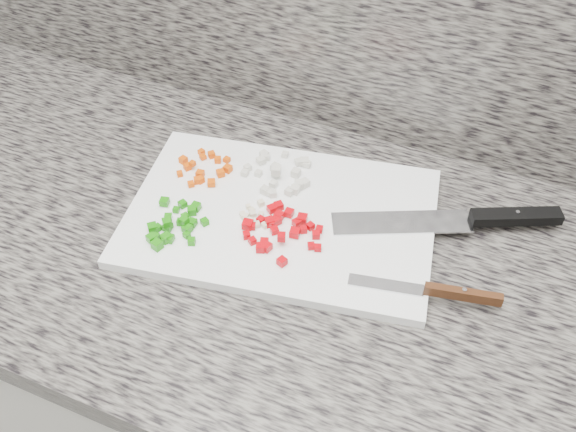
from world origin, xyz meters
name	(u,v)px	position (x,y,z in m)	size (l,w,h in m)	color
cabinet	(306,415)	(0.00, 1.44, 0.43)	(3.92, 0.62, 0.86)	silver
countertop	(312,264)	(0.00, 1.44, 0.88)	(3.96, 0.64, 0.04)	#67635A
cutting_board	(281,217)	(-0.07, 1.49, 0.91)	(0.45, 0.30, 0.01)	white
carrot_pile	(205,169)	(-0.22, 1.52, 0.92)	(0.09, 0.09, 0.02)	#DD4C04
onion_pile	(282,175)	(-0.10, 1.56, 0.92)	(0.11, 0.11, 0.02)	beige
green_pepper_pile	(173,225)	(-0.20, 1.40, 0.92)	(0.09, 0.10, 0.02)	#1B7C0B
red_pepper_pile	(280,228)	(-0.06, 1.45, 0.92)	(0.12, 0.11, 0.02)	#C0020A
garlic_pile	(254,216)	(-0.10, 1.46, 0.92)	(0.06, 0.06, 0.01)	beige
chef_knife	(477,219)	(0.20, 1.58, 0.92)	(0.32, 0.17, 0.02)	silver
paring_knife	(443,292)	(0.19, 1.43, 0.92)	(0.20, 0.05, 0.02)	silver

